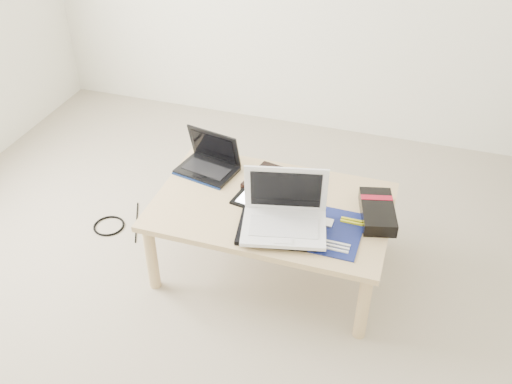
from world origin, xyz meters
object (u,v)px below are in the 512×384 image
(coffee_table, at_px, (272,212))
(white_laptop, at_px, (285,215))
(gpu_box, at_px, (377,211))
(netbook, at_px, (209,162))

(coffee_table, bearing_deg, white_laptop, -56.01)
(coffee_table, bearing_deg, gpu_box, 6.39)
(white_laptop, xyz_separation_m, gpu_box, (0.38, 0.20, -0.04))
(netbook, height_order, gpu_box, netbook)
(coffee_table, xyz_separation_m, white_laptop, (0.10, -0.15, 0.12))
(coffee_table, relative_size, white_laptop, 2.67)
(coffee_table, distance_m, white_laptop, 0.22)
(netbook, relative_size, white_laptop, 0.78)
(white_laptop, bearing_deg, coffee_table, 123.99)
(coffee_table, relative_size, netbook, 3.43)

